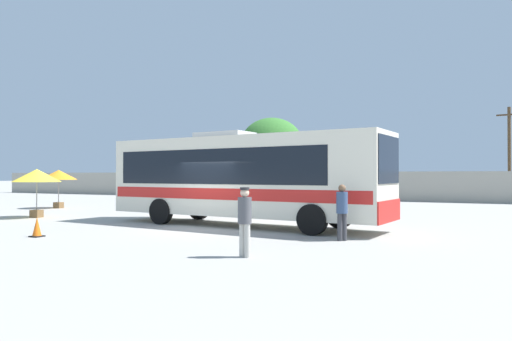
# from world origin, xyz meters

# --- Properties ---
(ground_plane) EXTENTS (300.00, 300.00, 0.00)m
(ground_plane) POSITION_xyz_m (0.00, 10.00, 0.00)
(ground_plane) COLOR #A3A099
(perimeter_wall) EXTENTS (80.00, 0.30, 2.29)m
(perimeter_wall) POSITION_xyz_m (0.00, 22.55, 1.14)
(perimeter_wall) COLOR #9E998C
(perimeter_wall) RESTS_ON ground_plane
(coach_bus_cream_red) EXTENTS (11.76, 3.79, 3.71)m
(coach_bus_cream_red) POSITION_xyz_m (0.79, 1.56, 1.98)
(coach_bus_cream_red) COLOR silver
(coach_bus_cream_red) RESTS_ON ground_plane
(attendant_by_bus_door) EXTENTS (0.49, 0.49, 1.71)m
(attendant_by_bus_door) POSITION_xyz_m (5.56, -0.91, 0.97)
(attendant_by_bus_door) COLOR #38383D
(attendant_by_bus_door) RESTS_ON ground_plane
(passenger_waiting_on_apron) EXTENTS (0.41, 0.41, 1.69)m
(passenger_waiting_on_apron) POSITION_xyz_m (4.18, -4.74, 0.96)
(passenger_waiting_on_apron) COLOR #B7B2A8
(passenger_waiting_on_apron) RESTS_ON ground_plane
(vendor_umbrella_near_gate_orange) EXTENTS (2.17, 2.17, 2.32)m
(vendor_umbrella_near_gate_orange) POSITION_xyz_m (-13.73, 5.68, 1.98)
(vendor_umbrella_near_gate_orange) COLOR gray
(vendor_umbrella_near_gate_orange) RESTS_ON ground_plane
(vendor_umbrella_secondary_yellow) EXTENTS (2.19, 2.19, 2.28)m
(vendor_umbrella_secondary_yellow) POSITION_xyz_m (-9.50, 0.62, 1.94)
(vendor_umbrella_secondary_yellow) COLOR gray
(vendor_umbrella_secondary_yellow) RESTS_ON ground_plane
(parked_car_leftmost_red) EXTENTS (4.60, 2.29, 1.46)m
(parked_car_leftmost_red) POSITION_xyz_m (-14.42, 19.79, 0.78)
(parked_car_leftmost_red) COLOR red
(parked_car_leftmost_red) RESTS_ON ground_plane
(parked_car_second_red) EXTENTS (4.22, 2.24, 1.50)m
(parked_car_second_red) POSITION_xyz_m (-7.73, 19.50, 0.79)
(parked_car_second_red) COLOR red
(parked_car_second_red) RESTS_ON ground_plane
(parked_car_third_white) EXTENTS (4.39, 2.19, 1.48)m
(parked_car_third_white) POSITION_xyz_m (-1.25, 19.11, 0.79)
(parked_car_third_white) COLOR silver
(parked_car_third_white) RESTS_ON ground_plane
(utility_pole_near) EXTENTS (1.80, 0.41, 7.32)m
(utility_pole_near) POSITION_xyz_m (11.50, 26.46, 3.84)
(utility_pole_near) COLOR #4C3823
(utility_pole_near) RESTS_ON ground_plane
(roadside_tree_left) EXTENTS (3.68, 3.68, 5.35)m
(roadside_tree_left) POSITION_xyz_m (-20.14, 28.74, 3.77)
(roadside_tree_left) COLOR brown
(roadside_tree_left) RESTS_ON ground_plane
(roadside_tree_midleft) EXTENTS (5.90, 5.90, 7.41)m
(roadside_tree_midleft) POSITION_xyz_m (-8.26, 25.57, 4.90)
(roadside_tree_midleft) COLOR brown
(roadside_tree_midleft) RESTS_ON ground_plane
(roadside_tree_midright) EXTENTS (4.47, 4.47, 5.81)m
(roadside_tree_midright) POSITION_xyz_m (-3.00, 26.85, 3.90)
(roadside_tree_midright) COLOR brown
(roadside_tree_midright) RESTS_ON ground_plane
(traffic_cone_on_apron) EXTENTS (0.36, 0.36, 0.64)m
(traffic_cone_on_apron) POSITION_xyz_m (-3.57, -4.25, 0.31)
(traffic_cone_on_apron) COLOR black
(traffic_cone_on_apron) RESTS_ON ground_plane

